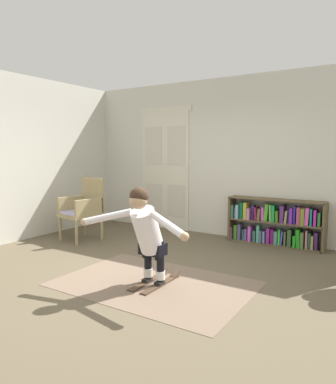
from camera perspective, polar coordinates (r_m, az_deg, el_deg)
The scene contains 9 objects.
ground_plane at distance 4.69m, azimuth -3.44°, elevation -13.13°, with size 7.20×7.20×0.00m, color brown.
back_wall at distance 6.70m, azimuth 9.67°, elevation 5.34°, with size 6.00×0.10×2.90m, color beige.
side_wall_left at distance 6.87m, azimuth -22.26°, elevation 4.98°, with size 0.10×6.00×2.90m, color beige.
double_door at distance 7.30m, azimuth -0.48°, elevation 3.80°, with size 1.22×0.05×2.45m.
rug at distance 4.42m, azimuth -2.21°, elevation -14.34°, with size 2.27×1.54×0.01m, color #725E4D.
bookshelf at distance 6.31m, azimuth 16.61°, elevation -4.87°, with size 1.59×0.30×0.78m.
wicker_chair at distance 6.57m, azimuth -13.22°, elevation -2.35°, with size 0.70×0.70×1.10m.
skis_pair at distance 4.43m, azimuth -1.99°, elevation -13.99°, with size 0.27×0.74×0.07m.
person_skier at distance 4.10m, azimuth -3.53°, elevation -5.91°, with size 1.43×0.60×1.11m.
Camera 1 is at (2.60, -3.58, 1.58)m, focal length 33.52 mm.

